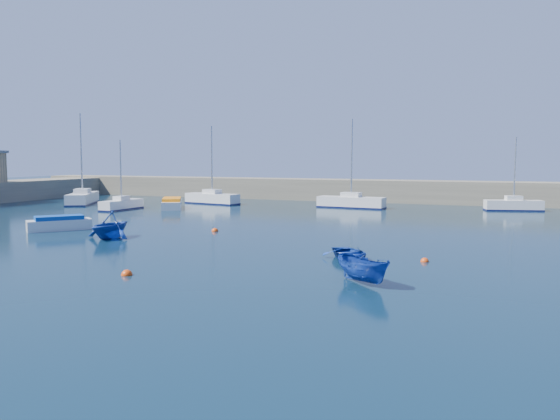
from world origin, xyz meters
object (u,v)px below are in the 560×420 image
at_px(dinghy_right, 363,270).
at_px(sailboat_7, 513,205).
at_px(sailboat_6, 351,202).
at_px(motorboat_1, 59,223).
at_px(sailboat_4, 83,198).
at_px(motorboat_2, 172,203).
at_px(sailboat_5, 212,198).
at_px(sailboat_3, 122,204).
at_px(dinghy_center, 350,254).
at_px(dinghy_left, 110,225).

bearing_deg(dinghy_right, sailboat_7, 27.87).
relative_size(sailboat_6, motorboat_1, 2.14).
bearing_deg(sailboat_7, sailboat_4, 86.97).
relative_size(motorboat_2, dinghy_right, 1.84).
relative_size(sailboat_5, dinghy_right, 2.91).
bearing_deg(motorboat_2, dinghy_right, -75.65).
bearing_deg(sailboat_3, sailboat_7, 21.36).
xyz_separation_m(sailboat_5, sailboat_7, (31.87, 3.89, -0.07)).
bearing_deg(sailboat_5, dinghy_right, -131.14).
relative_size(sailboat_3, dinghy_center, 2.22).
distance_m(sailboat_7, dinghy_right, 37.38).
xyz_separation_m(sailboat_6, dinghy_left, (-8.98, -27.40, 0.26)).
bearing_deg(dinghy_left, sailboat_5, 105.70).
bearing_deg(dinghy_center, dinghy_right, -105.80).
height_order(sailboat_3, dinghy_center, sailboat_3).
relative_size(dinghy_center, dinghy_right, 1.04).
xyz_separation_m(sailboat_5, dinghy_left, (7.07, -26.37, 0.24)).
distance_m(sailboat_5, motorboat_1, 24.48).
bearing_deg(sailboat_6, motorboat_2, 118.41).
xyz_separation_m(sailboat_3, dinghy_right, (30.39, -23.15, 0.03)).
xyz_separation_m(sailboat_4, sailboat_6, (29.84, 6.56, -0.04)).
bearing_deg(dinghy_left, motorboat_1, 163.28).
xyz_separation_m(sailboat_7, dinghy_left, (-24.80, -30.26, 0.31)).
xyz_separation_m(sailboat_4, dinghy_left, (20.86, -20.84, 0.22)).
height_order(sailboat_3, dinghy_right, sailboat_3).
bearing_deg(dinghy_left, sailboat_3, 126.75).
bearing_deg(motorboat_1, sailboat_7, 81.36).
bearing_deg(sailboat_3, sailboat_6, 28.17).
xyz_separation_m(sailboat_3, motorboat_1, (5.99, -14.69, -0.05)).
distance_m(motorboat_1, dinghy_right, 25.82).
bearing_deg(sailboat_4, sailboat_7, -18.23).
distance_m(sailboat_4, sailboat_6, 30.55).
height_order(sailboat_4, motorboat_1, sailboat_4).
relative_size(sailboat_5, motorboat_1, 2.04).
distance_m(sailboat_7, dinghy_center, 32.93).
relative_size(sailboat_6, motorboat_2, 1.66).
relative_size(motorboat_1, dinghy_left, 1.26).
relative_size(dinghy_center, dinghy_left, 0.92).
relative_size(sailboat_5, dinghy_center, 2.80).
height_order(sailboat_4, sailboat_6, sailboat_4).
bearing_deg(dinghy_center, sailboat_3, 111.03).
distance_m(sailboat_5, dinghy_right, 41.56).
bearing_deg(motorboat_1, motorboat_2, 135.30).
bearing_deg(dinghy_left, motorboat_2, 113.12).
relative_size(motorboat_1, dinghy_right, 1.42).
bearing_deg(dinghy_center, sailboat_4, 112.54).
xyz_separation_m(sailboat_4, motorboat_1, (14.75, -18.93, -0.19)).
bearing_deg(motorboat_2, sailboat_5, 50.29).
height_order(sailboat_3, sailboat_5, sailboat_5).
height_order(sailboat_7, dinghy_center, sailboat_7).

